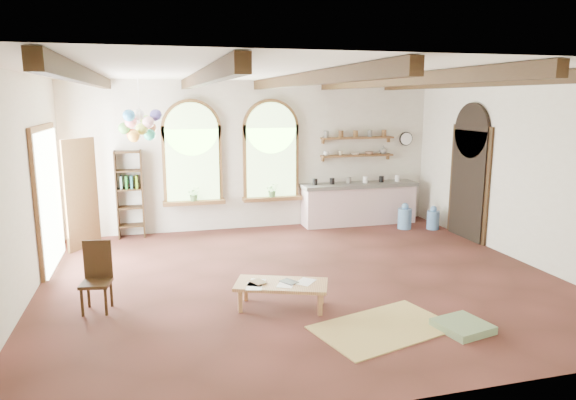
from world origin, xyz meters
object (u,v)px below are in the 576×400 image
object	(u,v)px
kitchen_counter	(359,203)
side_chair	(97,291)
coffee_table	(281,286)
balloon_cluster	(140,125)

from	to	relation	value
kitchen_counter	side_chair	bearing A→B (deg)	-145.27
coffee_table	side_chair	distance (m)	2.49
side_chair	balloon_cluster	world-z (taller)	balloon_cluster
coffee_table	balloon_cluster	xyz separation A→B (m)	(-1.80, 3.34, 2.04)
coffee_table	balloon_cluster	world-z (taller)	balloon_cluster
kitchen_counter	coffee_table	size ratio (longest dim) A/B	1.96
kitchen_counter	balloon_cluster	distance (m)	5.14
kitchen_counter	coffee_table	world-z (taller)	kitchen_counter
balloon_cluster	coffee_table	bearing A→B (deg)	-61.71
kitchen_counter	side_chair	xyz separation A→B (m)	(-5.33, -3.69, -0.20)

